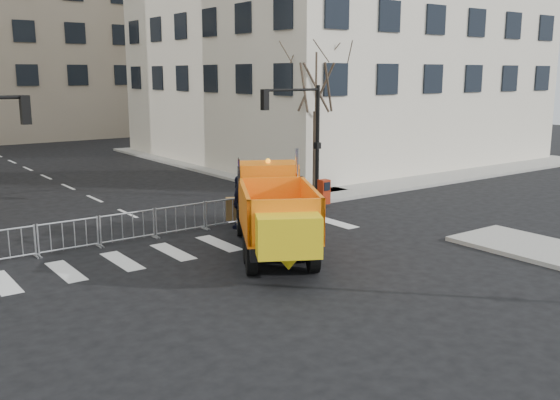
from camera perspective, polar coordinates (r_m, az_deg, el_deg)
ground at (r=17.54m, az=1.66°, el=-8.22°), size 120.00×120.00×0.00m
sidewalk_back at (r=24.50m, az=-10.62°, el=-2.50°), size 64.00×5.00×0.15m
traffic_light_right at (r=29.42m, az=3.45°, el=5.19°), size 0.18×0.18×5.40m
crowd_barriers at (r=23.29m, az=-11.36°, el=-2.06°), size 12.60×0.60×1.10m
street_tree at (r=30.54m, az=3.29°, el=7.40°), size 3.00×3.00×7.50m
plow_truck at (r=20.55m, az=-0.53°, el=-0.90°), size 6.26×8.76×3.39m
cop_a at (r=25.30m, az=0.03°, el=0.31°), size 0.88×0.76×2.02m
cop_b at (r=24.97m, az=-1.14°, el=-0.29°), size 0.85×0.70×1.64m
cop_c at (r=24.20m, az=-3.73°, el=-0.17°), size 1.26×1.16×2.07m
newspaper_box at (r=28.11m, az=4.04°, el=0.76°), size 0.45×0.40×1.10m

